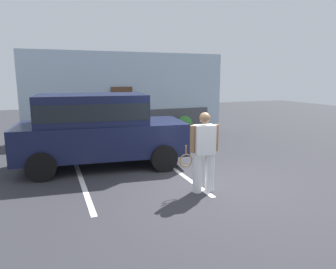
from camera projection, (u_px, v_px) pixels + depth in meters
name	position (u px, v px, depth m)	size (l,w,h in m)	color
ground_plane	(205.00, 186.00, 7.22)	(40.00, 40.00, 0.00)	#2D2D33
parking_stripe_0	(81.00, 180.00, 7.63)	(0.12, 4.40, 0.01)	silver
parking_stripe_1	(174.00, 169.00, 8.53)	(0.12, 4.40, 0.01)	silver
house_frontage	(130.00, 97.00, 13.13)	(8.66, 0.40, 3.53)	silver
parked_suv	(98.00, 127.00, 8.62)	(4.78, 2.57, 2.05)	#141938
tennis_player_man	(204.00, 151.00, 6.71)	(0.91, 0.32, 1.78)	white
potted_plant_by_porch	(185.00, 125.00, 13.26)	(0.65, 0.65, 0.85)	gray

